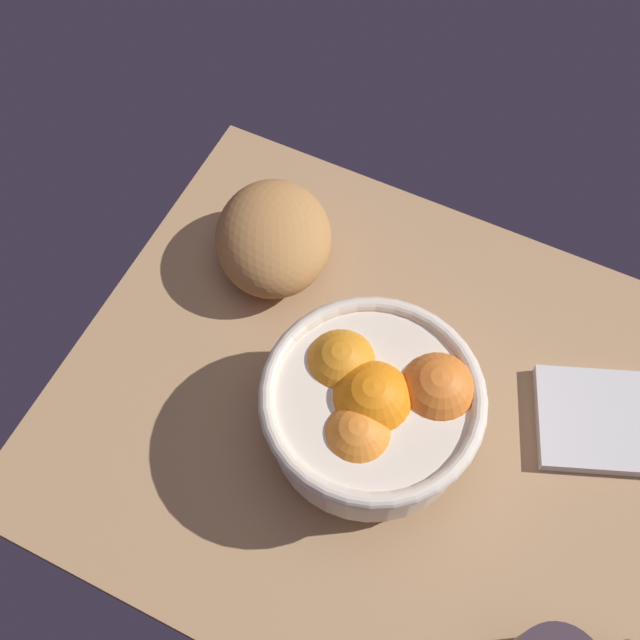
{
  "coord_description": "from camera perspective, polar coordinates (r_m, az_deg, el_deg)",
  "views": [
    {
      "loc": [
        0.17,
        31.81,
        78.65
      ],
      "look_at": [
        17.84,
        -4.66,
        5.0
      ],
      "focal_mm": 45.63,
      "sensor_mm": 36.0,
      "label": 1
    }
  ],
  "objects": [
    {
      "name": "fruit_bowl",
      "position": [
        0.78,
        3.89,
        -6.11
      ],
      "size": [
        21.26,
        21.26,
        12.06
      ],
      "color": "beige",
      "rests_on": "ground"
    },
    {
      "name": "napkin_folded",
      "position": [
        0.89,
        19.87,
        -6.73
      ],
      "size": [
        18.24,
        15.93,
        1.48
      ],
      "primitive_type": "cube",
      "rotation": [
        0.0,
        0.0,
        0.38
      ],
      "color": "silver",
      "rests_on": "ground"
    },
    {
      "name": "ground_plane",
      "position": [
        0.86,
        9.48,
        -9.09
      ],
      "size": [
        83.04,
        55.36,
        3.0
      ],
      "primitive_type": "cube",
      "color": "tan"
    },
    {
      "name": "bread_loaf",
      "position": [
        0.9,
        -3.2,
        5.74
      ],
      "size": [
        18.35,
        19.24,
        8.64
      ],
      "primitive_type": "ellipsoid",
      "rotation": [
        0.0,
        0.0,
        2.05
      ],
      "color": "#B47C43",
      "rests_on": "ground"
    }
  ]
}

